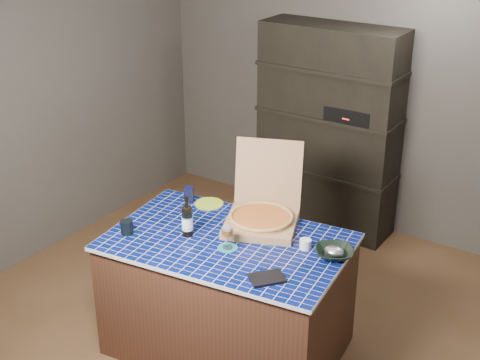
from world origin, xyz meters
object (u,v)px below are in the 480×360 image
Objects in this scene: wine_glass at (227,231)px; bowl at (334,253)px; kitchen_island at (228,295)px; mead_bottle at (187,220)px; dvd_case at (267,278)px; pizza_box at (262,215)px.

wine_glass is 0.72× the size of bowl.
bowl is at bearing 9.10° from kitchen_island.
mead_bottle is (-0.24, -0.09, 0.51)m from kitchen_island.
dvd_case is at bearing -23.04° from wine_glass.
wine_glass is (-0.01, -0.37, 0.05)m from pizza_box.
pizza_box reaches higher than dvd_case.
mead_bottle is at bearing -167.30° from kitchen_island.
wine_glass is at bearing -155.31° from bowl.
dvd_case is (0.38, -0.16, -0.11)m from wine_glass.
pizza_box reaches higher than kitchen_island.
kitchen_island is 0.80m from bowl.
bowl reaches higher than kitchen_island.
wine_glass is at bearing -61.38° from kitchen_island.
dvd_case is at bearing -36.12° from kitchen_island.
pizza_box is at bearing 69.45° from kitchen_island.
kitchen_island is 9.78× the size of wine_glass.
wine_glass is at bearing 1.33° from mead_bottle.
dvd_case is 0.48m from bowl.
bowl is (0.20, 0.43, 0.02)m from dvd_case.
bowl is (0.57, -0.11, -0.04)m from pizza_box.
bowl is (0.64, 0.19, 0.43)m from kitchen_island.
kitchen_island is 0.57m from mead_bottle.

